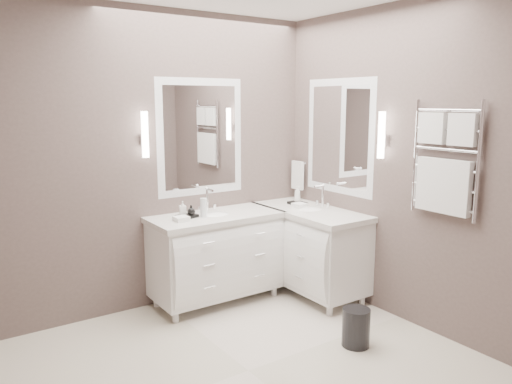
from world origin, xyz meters
TOP-DOWN VIEW (x-y plane):
  - floor at (0.00, 0.00)m, footprint 3.20×3.00m
  - wall_back at (0.00, 1.50)m, footprint 3.20×0.01m
  - wall_front at (0.00, -1.50)m, footprint 3.20×0.01m
  - wall_right at (1.60, 0.00)m, footprint 0.01×3.00m
  - vanity_back at (0.45, 1.23)m, footprint 1.24×0.59m
  - vanity_right at (1.33, 0.90)m, footprint 0.59×1.24m
  - mirror_back at (0.45, 1.49)m, footprint 0.90×0.02m
  - mirror_right at (1.59, 0.80)m, footprint 0.02×0.90m
  - sconce_back at (-0.13, 1.43)m, footprint 0.06×0.06m
  - sconce_right at (1.53, 0.22)m, footprint 0.06×0.06m
  - towel_bar_corner at (1.54, 1.36)m, footprint 0.03×0.22m
  - towel_ladder at (1.55, -0.40)m, footprint 0.06×0.58m
  - waste_bin at (0.90, -0.16)m, footprint 0.23×0.23m
  - amenity_tray_back at (0.17, 1.26)m, footprint 0.20×0.16m
  - amenity_tray_right at (1.36, 1.15)m, footprint 0.14×0.18m
  - water_bottle at (0.31, 1.20)m, footprint 0.06×0.06m
  - soap_bottle_a at (0.14, 1.28)m, footprint 0.07×0.07m
  - soap_bottle_b at (0.20, 1.23)m, footprint 0.08×0.08m
  - soap_bottle_c at (1.36, 1.15)m, footprint 0.08×0.08m

SIDE VIEW (x-z plane):
  - floor at x=0.00m, z-range -0.01..0.00m
  - waste_bin at x=0.90m, z-range 0.00..0.30m
  - vanity_back at x=0.45m, z-range 0.00..0.97m
  - vanity_right at x=1.33m, z-range 0.00..0.97m
  - amenity_tray_right at x=1.36m, z-range 0.85..0.88m
  - amenity_tray_back at x=0.17m, z-range 0.85..0.88m
  - soap_bottle_b at x=0.20m, z-range 0.88..0.97m
  - water_bottle at x=0.31m, z-range 0.85..1.02m
  - soap_bottle_a at x=0.14m, z-range 0.88..1.00m
  - soap_bottle_c at x=1.36m, z-range 0.88..1.04m
  - towel_bar_corner at x=1.54m, z-range 0.97..1.27m
  - wall_back at x=0.00m, z-range 0.00..2.70m
  - wall_front at x=0.00m, z-range 0.00..2.70m
  - wall_right at x=1.60m, z-range 0.00..2.70m
  - towel_ladder at x=1.55m, z-range 0.94..1.84m
  - mirror_back at x=0.45m, z-range 1.00..2.10m
  - mirror_right at x=1.59m, z-range 1.00..2.10m
  - sconce_back at x=-0.13m, z-range 1.39..1.79m
  - sconce_right at x=1.53m, z-range 1.39..1.79m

